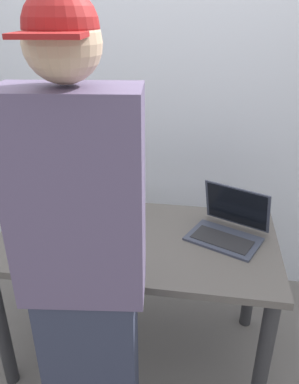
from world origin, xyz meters
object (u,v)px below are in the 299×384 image
at_px(beer_bottle_dark, 83,191).
at_px(beer_bottle_brown, 86,204).
at_px(beer_bottle_green, 51,205).
at_px(coffee_mug, 117,218).
at_px(person_figure, 85,281).
at_px(laptop, 229,225).
at_px(beer_bottle_amber, 98,197).

distance_m(beer_bottle_dark, beer_bottle_brown, 0.12).
bearing_deg(beer_bottle_green, beer_bottle_dark, 58.04).
bearing_deg(coffee_mug, person_figure, -85.47).
height_order(beer_bottle_brown, coffee_mug, beer_bottle_brown).
distance_m(laptop, coffee_mug, 0.56).
xyz_separation_m(beer_bottle_brown, person_figure, (0.22, -0.68, 0.08)).
height_order(beer_bottle_amber, person_figure, person_figure).
relative_size(laptop, beer_bottle_brown, 1.48).
xyz_separation_m(beer_bottle_dark, beer_bottle_green, (-0.11, -0.17, -0.00)).
distance_m(beer_bottle_amber, person_figure, 0.77).
relative_size(beer_bottle_brown, person_figure, 0.16).
bearing_deg(laptop, coffee_mug, -179.02).
height_order(laptop, person_figure, person_figure).
distance_m(person_figure, coffee_mug, 0.67).
bearing_deg(person_figure, coffee_mug, 94.53).
bearing_deg(laptop, beer_bottle_brown, 178.53).
distance_m(beer_bottle_dark, coffee_mug, 0.27).
relative_size(beer_bottle_green, beer_bottle_amber, 1.00).
distance_m(laptop, beer_bottle_amber, 0.69).
bearing_deg(beer_bottle_brown, beer_bottle_dark, 115.29).
bearing_deg(beer_bottle_dark, person_figure, -70.97).
xyz_separation_m(beer_bottle_dark, beer_bottle_brown, (0.05, -0.10, -0.02)).
height_order(beer_bottle_amber, coffee_mug, beer_bottle_amber).
bearing_deg(beer_bottle_dark, beer_bottle_green, -121.96).
xyz_separation_m(beer_bottle_green, coffee_mug, (0.33, 0.04, -0.07)).
xyz_separation_m(beer_bottle_amber, person_figure, (0.17, -0.74, 0.07)).
distance_m(laptop, beer_bottle_brown, 0.73).
xyz_separation_m(beer_bottle_green, beer_bottle_amber, (0.20, 0.13, -0.00)).
xyz_separation_m(laptop, beer_bottle_amber, (-0.68, 0.08, 0.06)).
bearing_deg(person_figure, beer_bottle_brown, 108.01).
height_order(laptop, beer_bottle_amber, beer_bottle_amber).
bearing_deg(laptop, beer_bottle_dark, 171.01).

